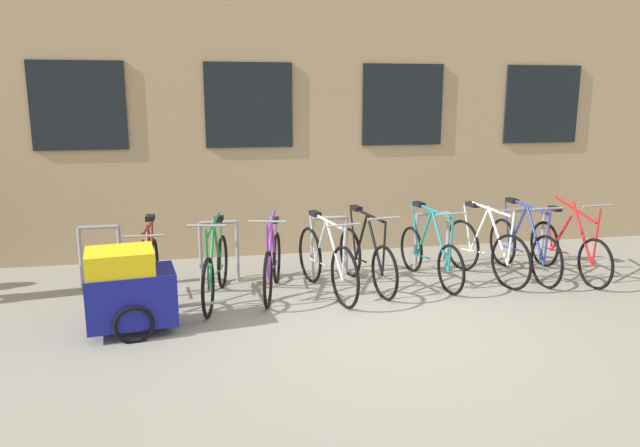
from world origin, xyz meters
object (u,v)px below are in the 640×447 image
at_px(bicycle_teal, 430,254).
at_px(bicycle_maroon, 150,273).
at_px(bike_trailer, 129,289).
at_px(bicycle_white, 485,250).
at_px(bicycle_green, 216,269).
at_px(bicycle_blue, 523,247).
at_px(bicycle_purple, 272,264).
at_px(bicycle_red, 568,249).
at_px(bicycle_silver, 326,262).
at_px(bicycle_black, 366,258).

bearing_deg(bicycle_teal, bicycle_maroon, -176.94).
height_order(bicycle_maroon, bike_trailer, bicycle_maroon).
bearing_deg(bike_trailer, bicycle_maroon, 80.32).
bearing_deg(bicycle_white, bike_trailer, -167.32).
distance_m(bicycle_maroon, bicycle_green, 0.77).
height_order(bicycle_blue, bicycle_purple, bicycle_blue).
relative_size(bicycle_maroon, bicycle_red, 0.96).
relative_size(bicycle_teal, bicycle_red, 0.98).
relative_size(bicycle_red, bike_trailer, 1.20).
relative_size(bicycle_maroon, bicycle_silver, 0.93).
relative_size(bicycle_green, bike_trailer, 1.19).
height_order(bicycle_blue, bicycle_black, bicycle_blue).
bearing_deg(bicycle_white, bicycle_maroon, -177.90).
xyz_separation_m(bicycle_blue, bicycle_black, (-2.28, -0.06, -0.01)).
height_order(bicycle_red, bicycle_blue, bicycle_red).
height_order(bicycle_red, bicycle_white, bicycle_red).
relative_size(bicycle_green, bicycle_black, 1.03).
bearing_deg(bicycle_purple, bicycle_silver, -10.81).
height_order(bicycle_black, bike_trailer, bicycle_black).
bearing_deg(bicycle_white, bicycle_blue, 3.76).
bearing_deg(bicycle_purple, bike_trailer, -149.34).
xyz_separation_m(bicycle_teal, bicycle_blue, (1.37, 0.01, 0.02)).
xyz_separation_m(bicycle_green, bicycle_silver, (1.37, -0.01, 0.02)).
xyz_separation_m(bicycle_teal, bicycle_purple, (-2.14, -0.09, 0.00)).
xyz_separation_m(bicycle_maroon, bicycle_purple, (1.48, 0.10, -0.00)).
distance_m(bicycle_purple, bike_trailer, 1.89).
relative_size(bicycle_green, bicycle_silver, 0.97).
bearing_deg(bicycle_maroon, bicycle_blue, 2.29).
distance_m(bicycle_red, bicycle_blue, 0.62).
relative_size(bicycle_black, bike_trailer, 1.16).
bearing_deg(bicycle_black, bicycle_purple, -178.39).
height_order(bicycle_maroon, bicycle_red, bicycle_red).
distance_m(bicycle_green, bicycle_blue, 4.23).
bearing_deg(bicycle_maroon, bicycle_black, 2.88).
xyz_separation_m(bicycle_white, bicycle_blue, (0.59, 0.04, -0.01)).
bearing_deg(bicycle_blue, bicycle_silver, -175.49).
distance_m(bicycle_white, bicycle_black, 1.69).
height_order(bicycle_silver, bicycle_blue, bicycle_blue).
bearing_deg(bicycle_black, bicycle_green, -175.45).
bearing_deg(bicycle_red, bicycle_green, -179.32).
bearing_deg(bicycle_red, bicycle_silver, -178.93).
distance_m(bicycle_red, bicycle_white, 1.19).
xyz_separation_m(bicycle_black, bicycle_purple, (-1.24, -0.03, -0.01)).
height_order(bicycle_green, bike_trailer, bicycle_green).
bearing_deg(bicycle_green, bicycle_maroon, 178.66).
xyz_separation_m(bicycle_blue, bicycle_purple, (-3.51, -0.10, -0.01)).
relative_size(bicycle_green, bicycle_blue, 0.98).
relative_size(bicycle_blue, bicycle_black, 1.05).
bearing_deg(bicycle_black, bicycle_blue, 1.59).
distance_m(bicycle_white, bicycle_blue, 0.59).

